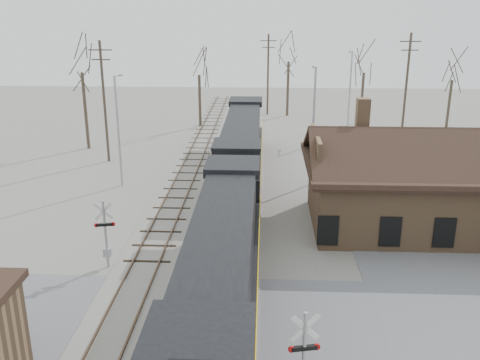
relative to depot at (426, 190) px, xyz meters
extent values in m
plane|color=gray|center=(-11.99, -12.00, -2.41)|extent=(140.00, 140.00, 0.00)
cube|color=slate|center=(-11.99, -12.00, -2.39)|extent=(60.00, 9.00, 0.03)
cube|color=gray|center=(-11.99, 3.00, -2.35)|extent=(3.40, 90.00, 0.12)
cube|color=#473323|center=(-12.71, 3.00, -2.24)|extent=(0.08, 90.00, 0.14)
cube|color=#473323|center=(-11.27, 3.00, -2.24)|extent=(0.08, 90.00, 0.14)
cube|color=gray|center=(-16.49, 3.00, -2.35)|extent=(3.40, 90.00, 0.12)
cube|color=#473323|center=(-17.21, 3.00, -2.24)|extent=(0.08, 90.00, 0.14)
cube|color=#473323|center=(-15.77, 3.00, -2.24)|extent=(0.08, 90.00, 0.14)
cube|color=#856345|center=(0.01, 0.00, -0.41)|extent=(14.00, 8.00, 4.00)
cube|color=black|center=(0.01, 0.00, 1.69)|extent=(15.20, 9.20, 0.30)
cube|color=black|center=(0.01, -2.30, 2.69)|extent=(15.00, 4.71, 2.66)
cube|color=black|center=(0.01, 2.30, 2.69)|extent=(15.00, 4.71, 2.66)
cube|color=#856345|center=(-3.99, 1.50, 4.39)|extent=(0.80, 0.80, 2.20)
cube|color=black|center=(-11.99, -4.30, -1.83)|extent=(2.62, 4.20, 1.05)
cube|color=black|center=(-11.99, -11.12, -0.99)|extent=(3.15, 20.98, 0.37)
cube|color=maroon|center=(-11.99, -11.12, -1.22)|extent=(3.17, 20.98, 0.13)
cube|color=black|center=(-11.99, -9.80, 0.64)|extent=(2.73, 15.21, 2.94)
cube|color=black|center=(-11.99, 3.55, -1.83)|extent=(2.62, 4.20, 1.05)
cube|color=black|center=(-11.99, 17.19, -1.83)|extent=(2.62, 4.20, 1.05)
cube|color=black|center=(-11.99, 10.37, -0.99)|extent=(3.15, 20.98, 0.37)
cube|color=maroon|center=(-11.99, 10.37, -1.22)|extent=(3.17, 20.98, 0.13)
cube|color=black|center=(-11.99, 11.68, 0.64)|extent=(2.73, 15.21, 2.94)
cube|color=black|center=(-11.99, 2.61, 0.64)|extent=(3.15, 2.94, 2.94)
cube|color=black|center=(-11.99, 0.82, -0.26)|extent=(3.15, 1.89, 1.47)
cube|color=black|center=(-11.99, -0.22, -1.83)|extent=(2.94, 0.25, 1.05)
cube|color=silver|center=(-8.73, -16.72, 0.93)|extent=(1.01, 0.25, 1.03)
cube|color=silver|center=(-8.73, -16.72, 0.93)|extent=(1.01, 0.25, 1.03)
cube|color=black|center=(-8.73, -16.72, 0.14)|extent=(0.90, 0.33, 0.15)
cylinder|color=#B20C0C|center=(-9.16, -16.81, 0.14)|extent=(0.25, 0.13, 0.24)
cylinder|color=#B20C0C|center=(-8.30, -16.63, 0.14)|extent=(0.25, 0.13, 0.24)
cylinder|color=#A5A8AD|center=(-18.49, -6.50, -0.50)|extent=(0.13, 0.13, 3.81)
cube|color=silver|center=(-18.49, -6.50, 0.83)|extent=(0.98, 0.25, 1.00)
cube|color=silver|center=(-18.49, -6.50, 0.83)|extent=(0.98, 0.25, 1.00)
cube|color=black|center=(-18.49, -6.50, 0.07)|extent=(0.87, 0.33, 0.14)
cylinder|color=#B20C0C|center=(-18.07, -6.41, 0.07)|extent=(0.24, 0.13, 0.23)
cylinder|color=#B20C0C|center=(-18.91, -6.59, 0.07)|extent=(0.24, 0.13, 0.23)
cube|color=#A5A8AD|center=(-18.49, -6.50, -1.55)|extent=(0.38, 0.29, 0.48)
cylinder|color=#A5A8AD|center=(-21.19, 6.89, 1.85)|extent=(0.18, 0.18, 8.51)
cylinder|color=#A5A8AD|center=(-21.19, 7.79, 6.00)|extent=(0.12, 1.80, 0.12)
cube|color=#A5A8AD|center=(-21.19, 8.59, 5.90)|extent=(0.25, 0.50, 0.12)
cylinder|color=#A5A8AD|center=(-6.47, 7.80, 2.15)|extent=(0.18, 0.18, 9.11)
cylinder|color=#A5A8AD|center=(-6.47, 8.70, 6.60)|extent=(0.12, 1.80, 0.12)
cube|color=#A5A8AD|center=(-6.47, 9.50, 6.50)|extent=(0.25, 0.50, 0.12)
cylinder|color=#A5A8AD|center=(-1.29, 24.31, 2.02)|extent=(0.18, 0.18, 8.85)
cylinder|color=#A5A8AD|center=(-1.29, 25.21, 6.34)|extent=(0.12, 1.80, 0.12)
cube|color=#A5A8AD|center=(-1.29, 26.01, 6.24)|extent=(0.25, 0.50, 0.12)
cylinder|color=#382D23|center=(-24.11, 13.54, 2.88)|extent=(0.24, 0.24, 10.57)
cube|color=#382D23|center=(-24.11, 13.54, 7.37)|extent=(2.00, 0.10, 0.10)
cube|color=#382D23|center=(-24.11, 13.54, 6.57)|extent=(1.60, 0.10, 0.10)
cylinder|color=#382D23|center=(-9.81, 35.33, 2.56)|extent=(0.24, 0.24, 9.94)
cube|color=#382D23|center=(-9.81, 35.33, 6.73)|extent=(2.00, 0.10, 0.10)
cube|color=#382D23|center=(-9.81, 35.33, 5.93)|extent=(1.60, 0.10, 0.10)
cylinder|color=#382D23|center=(3.46, 20.38, 3.04)|extent=(0.24, 0.24, 10.90)
cube|color=#382D23|center=(3.46, 20.38, 7.69)|extent=(2.00, 0.10, 0.10)
cube|color=#382D23|center=(3.46, 20.38, 6.89)|extent=(1.60, 0.10, 0.10)
cylinder|color=#382D23|center=(-27.34, 17.88, 1.27)|extent=(0.32, 0.32, 7.35)
cylinder|color=#382D23|center=(-17.52, 27.92, 0.54)|extent=(0.32, 0.32, 5.89)
cylinder|color=#382D23|center=(-7.31, 34.85, 0.94)|extent=(0.32, 0.32, 6.69)
cylinder|color=#382D23|center=(1.28, 31.26, 0.51)|extent=(0.32, 0.32, 5.83)
cylinder|color=#382D23|center=(10.60, 28.75, 0.29)|extent=(0.32, 0.32, 5.39)
camera|label=1|loc=(-10.18, -32.04, 11.17)|focal=40.00mm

